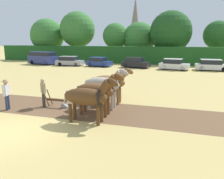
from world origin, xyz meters
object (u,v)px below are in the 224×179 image
object	(u,v)px
tree_far_left	(47,36)
parked_car_center	(135,63)
draft_horse_trail_left	(104,85)
parked_car_left	(69,61)
parked_car_center_right	(174,64)
tree_left	(78,30)
tree_center_right	(171,32)
draft_horse_lead_right	(96,91)
parked_van	(43,58)
plow	(59,102)
parked_car_right	(212,65)
draft_horse_lead_left	(88,97)
draft_horse_trail_right	(110,82)
farmer_onlooker_left	(6,92)
tree_center	(139,39)
farmer_at_plow	(43,90)
tree_right	(218,35)
tree_center_left	(115,36)
parked_car_center_left	(99,62)
church_spire	(135,23)
farmer_beside_team	(116,83)

from	to	relation	value
tree_far_left	parked_car_center	size ratio (longest dim) A/B	1.93
draft_horse_trail_left	parked_car_left	size ratio (longest dim) A/B	0.64
tree_far_left	parked_car_center_right	bearing A→B (deg)	-20.28
tree_far_left	tree_left	size ratio (longest dim) A/B	0.88
draft_horse_trail_left	parked_car_left	xyz separation A→B (m)	(-13.11, 19.66, -0.71)
tree_center_right	parked_car_center_right	world-z (taller)	tree_center_right
draft_horse_lead_right	parked_van	world-z (taller)	draft_horse_lead_right
draft_horse_lead_right	parked_car_center	distance (m)	21.70
plow	parked_car_right	size ratio (longest dim) A/B	0.37
draft_horse_lead_left	parked_van	world-z (taller)	draft_horse_lead_left
draft_horse_trail_right	parked_car_right	size ratio (longest dim) A/B	0.67
farmer_onlooker_left	parked_car_right	world-z (taller)	farmer_onlooker_left
draft_horse_trail_right	tree_center	bearing A→B (deg)	96.25
draft_horse_lead_left	farmer_at_plow	size ratio (longest dim) A/B	1.67
draft_horse_trail_left	parked_van	distance (m)	27.10
tree_center	plow	world-z (taller)	tree_center
tree_right	parked_car_left	world-z (taller)	tree_right
tree_center_left	tree_center_right	bearing A→B (deg)	-5.67
tree_far_left	parked_car_right	bearing A→B (deg)	-16.14
tree_center_left	draft_horse_trail_right	distance (m)	31.21
tree_center_left	parked_car_right	size ratio (longest dim) A/B	1.69
tree_center_right	plow	bearing A→B (deg)	-98.52
tree_far_left	farmer_at_plow	xyz separation A→B (m)	(20.02, -30.37, -3.95)
parked_car_center_left	draft_horse_lead_left	bearing A→B (deg)	-60.38
farmer_at_plow	parked_car_center_left	world-z (taller)	farmer_at_plow
tree_left	parked_van	size ratio (longest dim) A/B	1.82
tree_center_left	draft_horse_trail_right	xyz separation A→B (m)	(8.80, -29.74, -3.49)
tree_center_left	parked_car_center_left	world-z (taller)	tree_center_left
tree_far_left	draft_horse_trail_left	bearing A→B (deg)	-51.30
tree_far_left	draft_horse_trail_right	distance (m)	37.00
tree_center	parked_car_center_left	xyz separation A→B (m)	(-3.89, -12.01, -3.63)
parked_car_left	parked_car_center_right	xyz separation A→B (m)	(16.32, -0.08, 0.01)
tree_center_left	tree_right	world-z (taller)	tree_center_left
parked_car_right	draft_horse_trail_right	bearing A→B (deg)	-113.79
draft_horse_trail_left	draft_horse_trail_right	size ratio (longest dim) A/B	0.97
parked_car_center_left	parked_car_right	bearing A→B (deg)	10.28
draft_horse_trail_left	parked_car_center_left	distance (m)	21.70
tree_far_left	parked_van	bearing A→B (deg)	-61.16
draft_horse_trail_left	parked_car_left	distance (m)	23.64
church_spire	farmer_at_plow	world-z (taller)	church_spire
tree_left	tree_center	xyz separation A→B (m)	(12.25, 2.42, -1.81)
parked_van	tree_far_left	bearing A→B (deg)	128.28
farmer_beside_team	parked_van	size ratio (longest dim) A/B	0.32
draft_horse_trail_right	parked_car_right	bearing A→B (deg)	65.29
farmer_onlooker_left	parked_car_center_left	xyz separation A→B (m)	(-2.88, 22.15, -0.38)
tree_center_right	parked_car_right	distance (m)	12.38
church_spire	parked_car_center	world-z (taller)	church_spire
tree_center	draft_horse_lead_right	xyz separation A→B (m)	(4.30, -33.33, -3.00)
tree_left	plow	distance (m)	33.88
tree_right	plow	bearing A→B (deg)	-111.48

